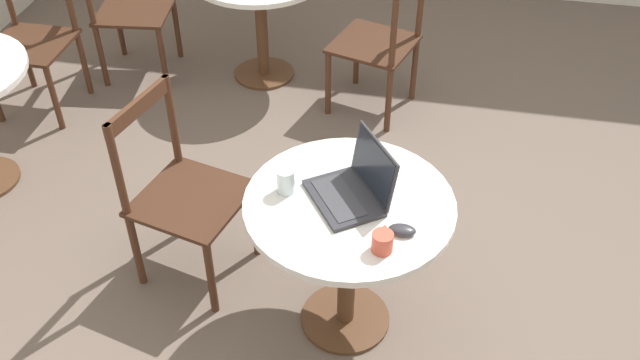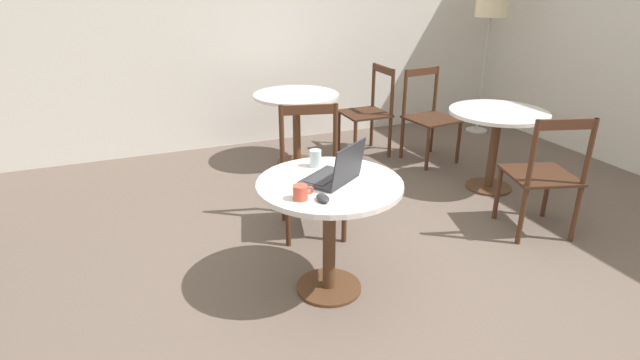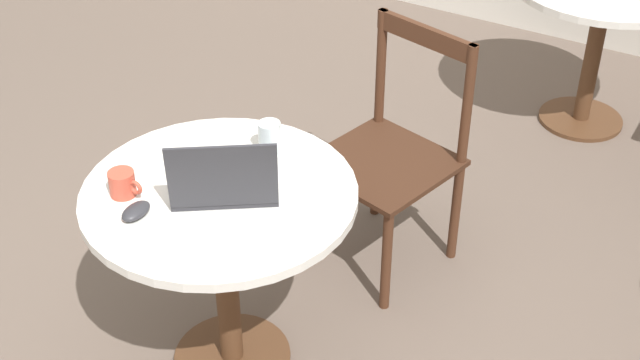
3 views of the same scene
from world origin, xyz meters
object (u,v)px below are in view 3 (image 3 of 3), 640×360
at_px(laptop, 224,182).
at_px(mouse, 136,211).
at_px(drinking_glass, 270,137).
at_px(chair_near_back, 392,155).
at_px(mug, 123,184).
at_px(cafe_table_far, 601,12).
at_px(cafe_table_near, 222,228).

height_order(laptop, mouse, laptop).
relative_size(laptop, drinking_glass, 3.85).
distance_m(chair_near_back, mug, 1.05).
bearing_deg(cafe_table_far, mouse, -106.41).
height_order(cafe_table_near, cafe_table_far, same).
relative_size(cafe_table_far, chair_near_back, 0.91).
relative_size(mouse, mug, 0.90).
bearing_deg(mug, mouse, -32.29).
height_order(laptop, mug, laptop).
xyz_separation_m(cafe_table_near, mug, (-0.23, -0.15, 0.18)).
height_order(cafe_table_far, mouse, mouse).
relative_size(chair_near_back, mug, 8.06).
xyz_separation_m(chair_near_back, drinking_glass, (-0.18, -0.52, 0.31)).
relative_size(cafe_table_near, cafe_table_far, 1.00).
bearing_deg(cafe_table_far, chair_near_back, -105.16).
relative_size(cafe_table_far, drinking_glass, 7.97).
bearing_deg(chair_near_back, cafe_table_near, -103.95).
relative_size(cafe_table_near, mug, 7.30).
bearing_deg(cafe_table_near, cafe_table_far, 75.28).
bearing_deg(laptop, cafe_table_near, 163.32).
relative_size(cafe_table_far, mug, 7.30).
height_order(chair_near_back, mouse, chair_near_back).
distance_m(cafe_table_far, chair_near_back, 1.38).
bearing_deg(chair_near_back, cafe_table_far, 74.84).
bearing_deg(mouse, cafe_table_far, 73.59).
distance_m(cafe_table_far, drinking_glass, 1.93).
relative_size(cafe_table_near, mouse, 8.15).
xyz_separation_m(chair_near_back, mug, (-0.42, -0.92, 0.29)).
distance_m(cafe_table_far, mug, 2.39).
height_order(chair_near_back, mug, chair_near_back).
xyz_separation_m(chair_near_back, laptop, (-0.16, -0.78, 0.30)).
bearing_deg(laptop, mug, -150.27).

